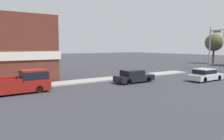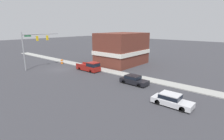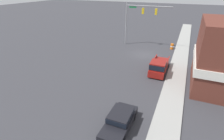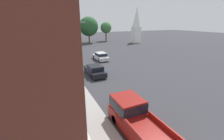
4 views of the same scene
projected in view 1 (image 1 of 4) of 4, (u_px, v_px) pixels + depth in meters
car_lead at (134, 76)px, 24.45m from camera, size 1.85×4.58×1.42m
car_oncoming at (205, 74)px, 25.62m from camera, size 1.82×4.63×1.45m
pickup_truck_parked at (23, 82)px, 18.98m from camera, size 1.97×5.56×1.98m
corner_brick_building at (10, 49)px, 27.24m from camera, size 11.95×8.66×7.53m
backdrop_tree_left_far at (214, 43)px, 51.33m from camera, size 4.05×4.05×6.97m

